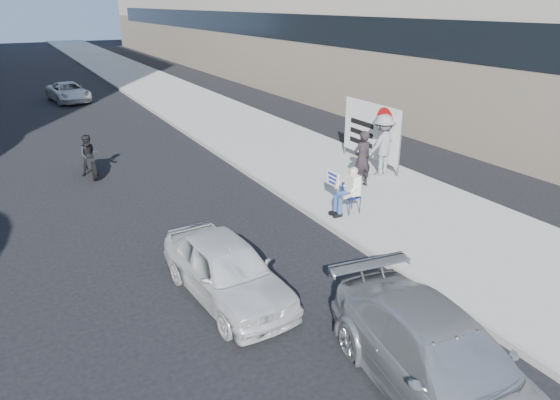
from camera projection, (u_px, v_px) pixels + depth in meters
ground at (375, 317)px, 9.47m from camera, size 160.00×160.00×0.00m
near_sidewalk at (202, 109)px, 27.53m from camera, size 5.00×120.00×0.15m
seated_protester at (348, 188)px, 13.51m from camera, size 0.83×1.12×1.31m
jogger at (382, 145)px, 16.49m from camera, size 1.43×0.98×2.04m
pedestrian_woman at (362, 159)px, 15.45m from camera, size 0.65×0.43×1.78m
protest_banner at (371, 130)px, 17.41m from camera, size 0.08×3.06×2.20m
parked_sedan at (441, 362)px, 7.31m from camera, size 2.39×4.69×1.30m
white_sedan_near at (227, 269)px, 9.90m from camera, size 1.79×3.81×1.26m
white_sedan_far at (69, 92)px, 29.85m from camera, size 2.35×4.23×1.12m
motorcycle at (90, 157)px, 17.02m from camera, size 0.73×2.05×1.42m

